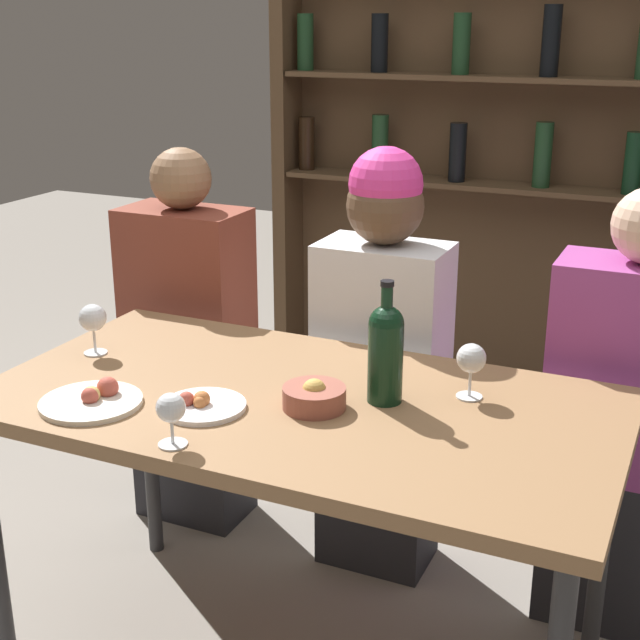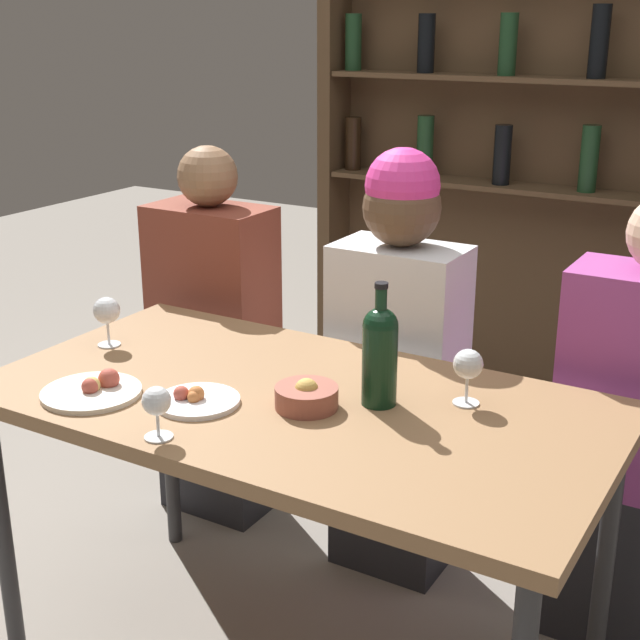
% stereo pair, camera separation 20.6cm
% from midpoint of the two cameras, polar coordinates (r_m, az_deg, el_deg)
% --- Properties ---
extents(dining_table, '(1.43, 0.76, 0.77)m').
position_cam_midpoint_polar(dining_table, '(2.05, 1.27, -6.67)').
color(dining_table, olive).
rests_on(dining_table, ground_plane).
extents(wine_rack_wall, '(1.89, 0.21, 2.03)m').
position_cam_midpoint_polar(wine_rack_wall, '(3.60, 16.02, 9.96)').
color(wine_rack_wall, '#4C3823').
rests_on(wine_rack_wall, ground_plane).
extents(wine_bottle, '(0.08, 0.08, 0.28)m').
position_cam_midpoint_polar(wine_bottle, '(1.95, 6.88, -2.07)').
color(wine_bottle, black).
rests_on(wine_bottle, dining_table).
extents(wine_glass_0, '(0.06, 0.06, 0.11)m').
position_cam_midpoint_polar(wine_glass_0, '(1.81, -7.23, -5.38)').
color(wine_glass_0, silver).
rests_on(wine_glass_0, dining_table).
extents(wine_glass_1, '(0.07, 0.07, 0.13)m').
position_cam_midpoint_polar(wine_glass_1, '(2.34, -11.08, 0.47)').
color(wine_glass_1, silver).
rests_on(wine_glass_1, dining_table).
extents(wine_glass_2, '(0.07, 0.07, 0.13)m').
position_cam_midpoint_polar(wine_glass_2, '(2.00, 12.40, -2.95)').
color(wine_glass_2, silver).
rests_on(wine_glass_2, dining_table).
extents(food_plate_0, '(0.19, 0.19, 0.04)m').
position_cam_midpoint_polar(food_plate_0, '(1.99, -5.01, -5.16)').
color(food_plate_0, white).
rests_on(food_plate_0, dining_table).
extents(food_plate_1, '(0.23, 0.23, 0.05)m').
position_cam_midpoint_polar(food_plate_1, '(2.07, -11.54, -4.45)').
color(food_plate_1, silver).
rests_on(food_plate_1, dining_table).
extents(snack_bowl, '(0.14, 0.14, 0.07)m').
position_cam_midpoint_polar(snack_bowl, '(1.96, 2.15, -4.96)').
color(snack_bowl, '#995142').
rests_on(snack_bowl, dining_table).
extents(seated_person_left, '(0.38, 0.22, 1.22)m').
position_cam_midpoint_polar(seated_person_left, '(2.87, -4.74, -1.81)').
color(seated_person_left, '#26262B').
rests_on(seated_person_left, ground_plane).
extents(seated_person_center, '(0.36, 0.22, 1.26)m').
position_cam_midpoint_polar(seated_person_center, '(2.55, 7.26, -3.25)').
color(seated_person_center, '#26262B').
rests_on(seated_person_center, ground_plane).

